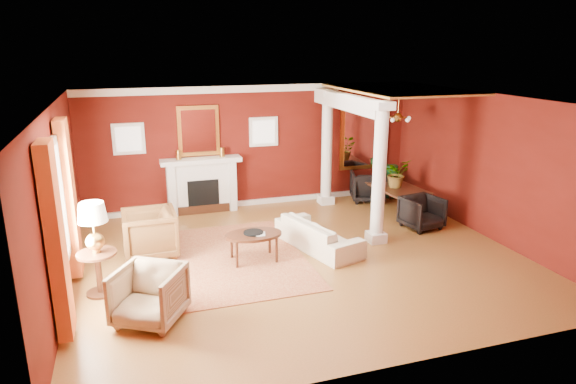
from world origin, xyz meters
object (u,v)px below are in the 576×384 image
object	(u,v)px
armchair_stripe	(149,293)
dining_table	(396,191)
armchair_leopard	(149,231)
sofa	(318,229)
coffee_table	(254,236)
side_table	(94,233)

from	to	relation	value
armchair_stripe	dining_table	xyz separation A→B (m)	(5.89, 3.48, 0.02)
armchair_leopard	armchair_stripe	size ratio (longest dim) A/B	1.09
armchair_stripe	dining_table	bearing A→B (deg)	61.46
sofa	armchair_leopard	size ratio (longest dim) A/B	2.00
sofa	coffee_table	bearing A→B (deg)	82.48
sofa	armchair_leopard	bearing A→B (deg)	63.12
armchair_leopard	armchair_stripe	xyz separation A→B (m)	(-0.15, -2.42, -0.04)
armchair_leopard	armchair_stripe	world-z (taller)	armchair_leopard
sofa	side_table	bearing A→B (deg)	84.13
coffee_table	armchair_stripe	bearing A→B (deg)	-139.88
armchair_leopard	coffee_table	world-z (taller)	armchair_leopard
side_table	armchair_leopard	bearing A→B (deg)	56.96
sofa	armchair_stripe	world-z (taller)	armchair_stripe
armchair_stripe	coffee_table	world-z (taller)	armchair_stripe
coffee_table	dining_table	bearing A→B (deg)	25.11
side_table	sofa	bearing A→B (deg)	10.29
armchair_stripe	coffee_table	size ratio (longest dim) A/B	0.86
armchair_leopard	armchair_stripe	bearing A→B (deg)	-4.67
coffee_table	armchair_leopard	bearing A→B (deg)	156.00
side_table	dining_table	size ratio (longest dim) A/B	0.91
armchair_stripe	sofa	bearing A→B (deg)	60.10
armchair_leopard	armchair_stripe	distance (m)	2.43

